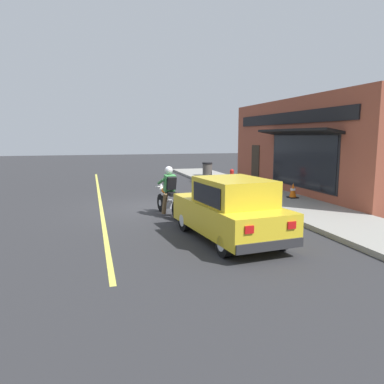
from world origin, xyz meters
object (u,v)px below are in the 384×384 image
object	(u,v)px
traffic_cone	(293,191)
trash_bin	(207,171)
motorcycle_with_rider	(169,195)
fire_hydrant	(232,178)
car_hatchback	(230,210)

from	to	relation	value
traffic_cone	trash_bin	size ratio (longest dim) A/B	0.61
motorcycle_with_rider	trash_bin	xyz separation A→B (m)	(3.85, 8.11, -0.04)
fire_hydrant	trash_bin	xyz separation A→B (m)	(-0.21, 3.24, 0.06)
traffic_cone	fire_hydrant	bearing A→B (deg)	109.53
trash_bin	fire_hydrant	bearing A→B (deg)	-86.29
car_hatchback	trash_bin	size ratio (longest dim) A/B	4.02
car_hatchback	traffic_cone	size ratio (longest dim) A/B	6.57
motorcycle_with_rider	traffic_cone	distance (m)	5.48
traffic_cone	fire_hydrant	xyz separation A→B (m)	(-1.24, 3.50, 0.14)
motorcycle_with_rider	car_hatchback	xyz separation A→B (m)	(0.88, -3.24, 0.09)
traffic_cone	trash_bin	xyz separation A→B (m)	(-1.45, 6.74, 0.20)
car_hatchback	trash_bin	distance (m)	11.74
motorcycle_with_rider	traffic_cone	size ratio (longest dim) A/B	3.35
car_hatchback	traffic_cone	world-z (taller)	car_hatchback
traffic_cone	trash_bin	distance (m)	6.90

